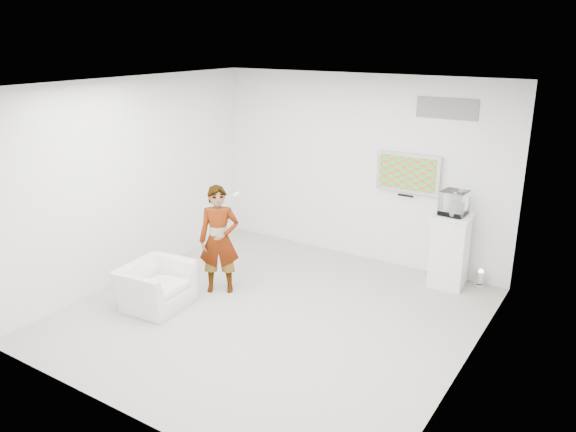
% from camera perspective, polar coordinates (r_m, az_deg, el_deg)
% --- Properties ---
extents(room, '(5.01, 5.01, 3.00)m').
position_cam_1_polar(room, '(7.04, -1.68, 0.95)').
color(room, '#ACA79E').
rests_on(room, ground).
extents(tv, '(1.00, 0.08, 0.60)m').
position_cam_1_polar(tv, '(8.77, 12.11, 4.31)').
color(tv, '#BCBCC1').
rests_on(tv, room).
extents(logo_decal, '(0.90, 0.02, 0.30)m').
position_cam_1_polar(logo_decal, '(8.47, 15.85, 10.45)').
color(logo_decal, slate).
rests_on(logo_decal, room).
extents(person, '(0.68, 0.63, 1.57)m').
position_cam_1_polar(person, '(8.02, -7.01, -2.41)').
color(person, white).
rests_on(person, room).
extents(armchair, '(0.87, 0.97, 0.59)m').
position_cam_1_polar(armchair, '(7.92, -13.29, -6.89)').
color(armchair, white).
rests_on(armchair, room).
extents(pedestal, '(0.57, 0.57, 1.10)m').
position_cam_1_polar(pedestal, '(8.56, 16.10, -3.37)').
color(pedestal, white).
rests_on(pedestal, room).
extents(floor_uplight, '(0.21, 0.21, 0.27)m').
position_cam_1_polar(floor_uplight, '(8.78, 18.94, -6.02)').
color(floor_uplight, white).
rests_on(floor_uplight, room).
extents(vitrine, '(0.37, 0.37, 0.35)m').
position_cam_1_polar(vitrine, '(8.33, 16.53, 1.27)').
color(vitrine, white).
rests_on(vitrine, pedestal).
extents(console, '(0.08, 0.16, 0.21)m').
position_cam_1_polar(console, '(8.35, 16.48, 0.82)').
color(console, white).
rests_on(console, pedestal).
extents(wii_remote, '(0.07, 0.15, 0.04)m').
position_cam_1_polar(wii_remote, '(7.95, -5.27, 2.22)').
color(wii_remote, white).
rests_on(wii_remote, person).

